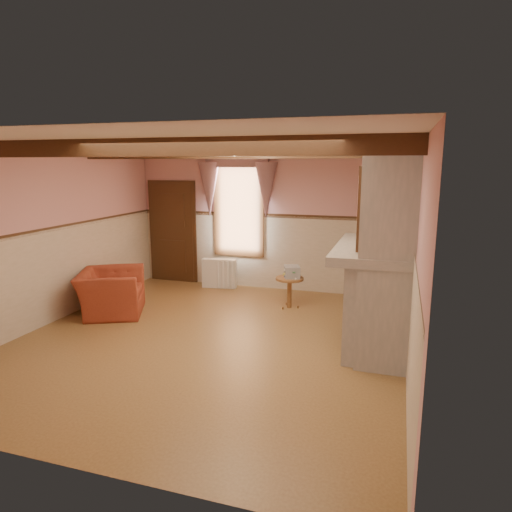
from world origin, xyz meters
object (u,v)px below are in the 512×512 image
(side_table, at_px, (289,293))
(oil_lamp, at_px, (378,230))
(mantel_clock, at_px, (379,230))
(radiator, at_px, (219,273))
(armchair, at_px, (111,292))
(bowl, at_px, (375,244))

(side_table, relative_size, oil_lamp, 1.96)
(mantel_clock, bearing_deg, radiator, 157.87)
(armchair, relative_size, radiator, 1.63)
(armchair, distance_m, mantel_clock, 4.54)
(side_table, bearing_deg, armchair, -156.57)
(side_table, height_order, bowl, bowl)
(armchair, bearing_deg, radiator, -53.42)
(armchair, bearing_deg, bowl, -117.08)
(side_table, xyz_separation_m, mantel_clock, (1.49, -0.42, 1.25))
(radiator, xyz_separation_m, bowl, (3.18, -2.26, 1.16))
(radiator, xyz_separation_m, mantel_clock, (3.18, -1.30, 1.22))
(armchair, height_order, mantel_clock, mantel_clock)
(mantel_clock, xyz_separation_m, oil_lamp, (0.00, -0.29, 0.04))
(armchair, bearing_deg, oil_lamp, -108.27)
(bowl, bearing_deg, radiator, 144.68)
(armchair, distance_m, bowl, 4.46)
(side_table, bearing_deg, bowl, -42.85)
(side_table, distance_m, radiator, 1.90)
(armchair, relative_size, oil_lamp, 4.08)
(mantel_clock, distance_m, oil_lamp, 0.30)
(armchair, height_order, oil_lamp, oil_lamp)
(radiator, bearing_deg, mantel_clock, -29.52)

